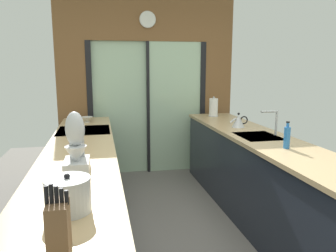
{
  "coord_description": "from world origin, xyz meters",
  "views": [
    {
      "loc": [
        -0.72,
        -2.52,
        1.64
      ],
      "look_at": [
        0.01,
        0.93,
        0.99
      ],
      "focal_mm": 34.88,
      "sensor_mm": 36.0,
      "label": 1
    }
  ],
  "objects_px": {
    "mixing_bowl": "(87,119)",
    "stock_pot": "(68,195)",
    "oven_range": "(86,169)",
    "soap_bottle_far": "(287,137)",
    "kettle": "(238,121)",
    "paper_towel_roll": "(213,107)",
    "stand_mixer": "(76,148)",
    "knife_block": "(59,227)"
  },
  "relations": [
    {
      "from": "stand_mixer",
      "to": "kettle",
      "type": "relative_size",
      "value": 1.84
    },
    {
      "from": "knife_block",
      "to": "mixing_bowl",
      "type": "bearing_deg",
      "value": 90.0
    },
    {
      "from": "mixing_bowl",
      "to": "stand_mixer",
      "type": "bearing_deg",
      "value": -90.0
    },
    {
      "from": "paper_towel_roll",
      "to": "mixing_bowl",
      "type": "bearing_deg",
      "value": -175.33
    },
    {
      "from": "stand_mixer",
      "to": "stock_pot",
      "type": "distance_m",
      "value": 0.67
    },
    {
      "from": "stock_pot",
      "to": "paper_towel_roll",
      "type": "xyz_separation_m",
      "value": [
        1.78,
        2.85,
        0.04
      ]
    },
    {
      "from": "knife_block",
      "to": "soap_bottle_far",
      "type": "height_order",
      "value": "knife_block"
    },
    {
      "from": "stand_mixer",
      "to": "stock_pot",
      "type": "xyz_separation_m",
      "value": [
        -0.0,
        -0.66,
        -0.07
      ]
    },
    {
      "from": "mixing_bowl",
      "to": "stand_mixer",
      "type": "height_order",
      "value": "stand_mixer"
    },
    {
      "from": "knife_block",
      "to": "kettle",
      "type": "height_order",
      "value": "knife_block"
    },
    {
      "from": "knife_block",
      "to": "soap_bottle_far",
      "type": "distance_m",
      "value": 2.21
    },
    {
      "from": "oven_range",
      "to": "soap_bottle_far",
      "type": "relative_size",
      "value": 3.78
    },
    {
      "from": "stock_pot",
      "to": "mixing_bowl",
      "type": "bearing_deg",
      "value": 90.0
    },
    {
      "from": "mixing_bowl",
      "to": "soap_bottle_far",
      "type": "height_order",
      "value": "soap_bottle_far"
    },
    {
      "from": "stock_pot",
      "to": "soap_bottle_far",
      "type": "distance_m",
      "value": 2.01
    },
    {
      "from": "mixing_bowl",
      "to": "knife_block",
      "type": "height_order",
      "value": "knife_block"
    },
    {
      "from": "soap_bottle_far",
      "to": "paper_towel_roll",
      "type": "xyz_separation_m",
      "value": [
        -0.0,
        1.92,
        0.02
      ]
    },
    {
      "from": "stock_pot",
      "to": "soap_bottle_far",
      "type": "height_order",
      "value": "soap_bottle_far"
    },
    {
      "from": "stand_mixer",
      "to": "knife_block",
      "type": "bearing_deg",
      "value": -90.01
    },
    {
      "from": "soap_bottle_far",
      "to": "stand_mixer",
      "type": "bearing_deg",
      "value": -171.37
    },
    {
      "from": "stand_mixer",
      "to": "paper_towel_roll",
      "type": "xyz_separation_m",
      "value": [
        1.78,
        2.19,
        -0.03
      ]
    },
    {
      "from": "stock_pot",
      "to": "kettle",
      "type": "relative_size",
      "value": 1.0
    },
    {
      "from": "oven_range",
      "to": "mixing_bowl",
      "type": "xyz_separation_m",
      "value": [
        0.02,
        0.54,
        0.5
      ]
    },
    {
      "from": "paper_towel_roll",
      "to": "stock_pot",
      "type": "bearing_deg",
      "value": -121.98
    },
    {
      "from": "mixing_bowl",
      "to": "stock_pot",
      "type": "bearing_deg",
      "value": -90.0
    },
    {
      "from": "knife_block",
      "to": "soap_bottle_far",
      "type": "xyz_separation_m",
      "value": [
        1.78,
        1.32,
        -0.01
      ]
    },
    {
      "from": "stand_mixer",
      "to": "kettle",
      "type": "height_order",
      "value": "stand_mixer"
    },
    {
      "from": "kettle",
      "to": "soap_bottle_far",
      "type": "xyz_separation_m",
      "value": [
        -0.0,
        -1.04,
        0.03
      ]
    },
    {
      "from": "stock_pot",
      "to": "soap_bottle_far",
      "type": "relative_size",
      "value": 0.94
    },
    {
      "from": "stock_pot",
      "to": "kettle",
      "type": "xyz_separation_m",
      "value": [
        1.78,
        1.97,
        -0.01
      ]
    },
    {
      "from": "mixing_bowl",
      "to": "knife_block",
      "type": "relative_size",
      "value": 0.53
    },
    {
      "from": "knife_block",
      "to": "stock_pot",
      "type": "relative_size",
      "value": 1.26
    },
    {
      "from": "oven_range",
      "to": "kettle",
      "type": "height_order",
      "value": "kettle"
    },
    {
      "from": "stock_pot",
      "to": "soap_bottle_far",
      "type": "bearing_deg",
      "value": 27.69
    },
    {
      "from": "oven_range",
      "to": "kettle",
      "type": "bearing_deg",
      "value": -6.04
    },
    {
      "from": "stand_mixer",
      "to": "oven_range",
      "type": "bearing_deg",
      "value": 90.7
    },
    {
      "from": "knife_block",
      "to": "paper_towel_roll",
      "type": "distance_m",
      "value": 3.69
    },
    {
      "from": "oven_range",
      "to": "stock_pot",
      "type": "distance_m",
      "value": 2.23
    },
    {
      "from": "oven_range",
      "to": "paper_towel_roll",
      "type": "xyz_separation_m",
      "value": [
        1.8,
        0.69,
        0.59
      ]
    },
    {
      "from": "stock_pot",
      "to": "paper_towel_roll",
      "type": "distance_m",
      "value": 3.36
    },
    {
      "from": "soap_bottle_far",
      "to": "paper_towel_roll",
      "type": "distance_m",
      "value": 1.92
    },
    {
      "from": "kettle",
      "to": "soap_bottle_far",
      "type": "relative_size",
      "value": 0.94
    }
  ]
}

